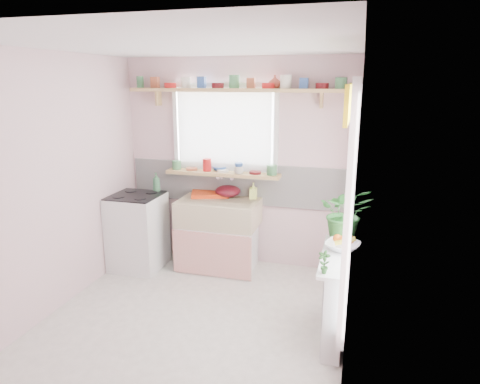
# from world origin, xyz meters

# --- Properties ---
(room) EXTENTS (3.20, 3.20, 3.20)m
(room) POSITION_xyz_m (0.66, 0.86, 1.37)
(room) COLOR white
(room) RESTS_ON ground
(sink_unit) EXTENTS (0.95, 0.65, 1.11)m
(sink_unit) POSITION_xyz_m (-0.15, 1.29, 0.43)
(sink_unit) COLOR white
(sink_unit) RESTS_ON ground
(cooker) EXTENTS (0.58, 0.58, 0.93)m
(cooker) POSITION_xyz_m (-1.10, 1.05, 0.46)
(cooker) COLOR white
(cooker) RESTS_ON ground
(radiator_ledge) EXTENTS (0.22, 0.95, 0.78)m
(radiator_ledge) POSITION_xyz_m (1.30, 0.20, 0.40)
(radiator_ledge) COLOR white
(radiator_ledge) RESTS_ON ground
(windowsill) EXTENTS (1.40, 0.22, 0.04)m
(windowsill) POSITION_xyz_m (-0.15, 1.48, 1.14)
(windowsill) COLOR tan
(windowsill) RESTS_ON room
(pine_shelf) EXTENTS (2.52, 0.24, 0.04)m
(pine_shelf) POSITION_xyz_m (0.00, 1.47, 2.12)
(pine_shelf) COLOR tan
(pine_shelf) RESTS_ON room
(shelf_crockery) EXTENTS (2.47, 0.11, 0.12)m
(shelf_crockery) POSITION_xyz_m (-0.02, 1.47, 2.19)
(shelf_crockery) COLOR #3F7F4C
(shelf_crockery) RESTS_ON pine_shelf
(sill_crockery) EXTENTS (1.35, 0.11, 0.12)m
(sill_crockery) POSITION_xyz_m (-0.17, 1.48, 1.22)
(sill_crockery) COLOR #3F7F4C
(sill_crockery) RESTS_ON windowsill
(dish_tray) EXTENTS (0.53, 0.46, 0.05)m
(dish_tray) POSITION_xyz_m (-0.32, 1.50, 0.87)
(dish_tray) COLOR #EF4515
(dish_tray) RESTS_ON sink_unit
(colander) EXTENTS (0.39, 0.39, 0.14)m
(colander) POSITION_xyz_m (-0.10, 1.50, 0.92)
(colander) COLOR #4F0D17
(colander) RESTS_ON sink_unit
(jade_plant) EXTENTS (0.51, 0.46, 0.52)m
(jade_plant) POSITION_xyz_m (1.33, 0.60, 1.04)
(jade_plant) COLOR #29682A
(jade_plant) RESTS_ON radiator_ledge
(fruit_bowl) EXTENTS (0.36, 0.36, 0.07)m
(fruit_bowl) POSITION_xyz_m (1.33, 0.32, 0.81)
(fruit_bowl) COLOR white
(fruit_bowl) RESTS_ON radiator_ledge
(herb_pot) EXTENTS (0.11, 0.09, 0.18)m
(herb_pot) POSITION_xyz_m (1.21, -0.20, 0.87)
(herb_pot) COLOR #2A5F26
(herb_pot) RESTS_ON radiator_ledge
(soap_bottle_sink) EXTENTS (0.10, 0.10, 0.19)m
(soap_bottle_sink) POSITION_xyz_m (0.22, 1.50, 0.95)
(soap_bottle_sink) COLOR #DDF46C
(soap_bottle_sink) RESTS_ON sink_unit
(sill_cup) EXTENTS (0.15, 0.15, 0.09)m
(sill_cup) POSITION_xyz_m (0.07, 1.42, 1.21)
(sill_cup) COLOR beige
(sill_cup) RESTS_ON windowsill
(sill_bowl) EXTENTS (0.20, 0.20, 0.06)m
(sill_bowl) POSITION_xyz_m (-0.21, 1.54, 1.19)
(sill_bowl) COLOR #335CA6
(sill_bowl) RESTS_ON windowsill
(shelf_vase) EXTENTS (0.16, 0.16, 0.14)m
(shelf_vase) POSITION_xyz_m (0.45, 1.53, 2.21)
(shelf_vase) COLOR #973D2E
(shelf_vase) RESTS_ON pine_shelf
(cooker_bottle) EXTENTS (0.09, 0.09, 0.23)m
(cooker_bottle) POSITION_xyz_m (-0.93, 1.27, 1.03)
(cooker_bottle) COLOR #387149
(cooker_bottle) RESTS_ON cooker
(fruit) EXTENTS (0.20, 0.14, 0.10)m
(fruit) POSITION_xyz_m (1.34, 0.33, 0.87)
(fruit) COLOR #D55A11
(fruit) RESTS_ON fruit_bowl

